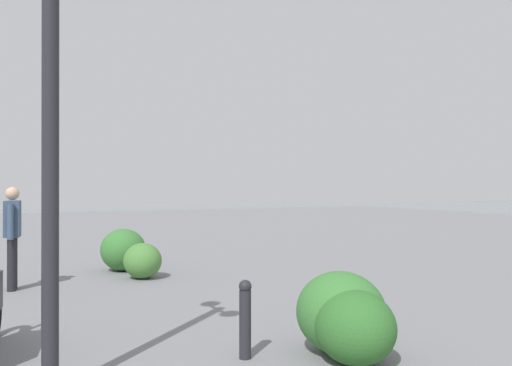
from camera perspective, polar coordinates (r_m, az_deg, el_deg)
name	(u,v)px	position (r m, az deg, el deg)	size (l,w,h in m)	color
lamppost	(50,67)	(4.99, -20.37, 11.14)	(0.98, 0.28, 4.10)	#232328
pedestrian	(12,230)	(10.06, -23.76, -4.46)	(0.61, 0.30, 1.71)	black
bollard_mid	(245,317)	(5.73, -1.12, -13.65)	(0.13, 0.13, 0.79)	#232328
shrub_low	(355,327)	(5.64, 10.14, -14.39)	(0.85, 0.77, 0.72)	#2D6628
shrub_round	(341,313)	(5.95, 8.71, -13.02)	(1.00, 0.90, 0.85)	#387533
shrub_wide	(143,261)	(10.62, -11.58, -7.84)	(0.78, 0.70, 0.66)	#477F38
shrub_tall	(123,250)	(11.64, -13.50, -6.69)	(1.00, 0.90, 0.85)	#387533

